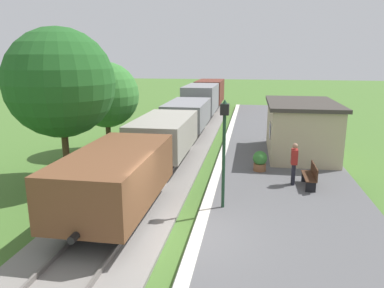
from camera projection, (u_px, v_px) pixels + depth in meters
ground_plane at (184, 242)px, 10.60m from camera, size 160.00×160.00×0.00m
platform_slab at (297, 247)px, 10.07m from camera, size 6.00×60.00×0.25m
platform_edge_stripe at (197, 235)px, 10.48m from camera, size 0.36×60.00×0.01m
track_ballast at (106, 234)px, 10.97m from camera, size 3.80×60.00×0.12m
rail_near at (128, 232)px, 10.82m from camera, size 0.07×60.00×0.14m
rail_far at (83, 228)px, 11.05m from camera, size 0.07×60.00×0.14m
freight_train at (190, 112)px, 25.23m from camera, size 2.50×32.60×2.72m
station_hut at (300, 128)px, 19.00m from camera, size 3.50×5.80×2.78m
bench_near_hut at (311, 175)px, 14.29m from camera, size 0.42×1.50×0.91m
person_waiting at (294, 162)px, 14.47m from camera, size 0.25×0.38×1.71m
potted_planter at (260, 161)px, 16.33m from camera, size 0.64×0.64×0.92m
lamp_post_near at (224, 134)px, 11.87m from camera, size 0.28×0.28×3.70m
tree_trackside_mid at (60, 83)px, 14.78m from camera, size 4.47×4.47×6.48m
tree_trackside_far at (106, 95)px, 19.96m from camera, size 3.59×3.59×5.03m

